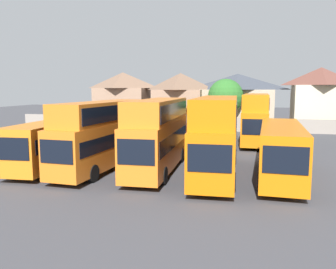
{
  "coord_description": "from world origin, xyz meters",
  "views": [
    {
      "loc": [
        6.25,
        -23.01,
        5.78
      ],
      "look_at": [
        0.0,
        3.0,
        2.26
      ],
      "focal_mm": 37.65,
      "sensor_mm": 36.0,
      "label": 1
    }
  ],
  "objects_px": {
    "bus_7": "(173,122)",
    "house_terrace_far_right": "(320,98)",
    "house_terrace_left": "(123,98)",
    "tree_left_of_lot": "(226,97)",
    "bus_4": "(217,132)",
    "bus_8": "(210,125)",
    "bus_9": "(256,116)",
    "bus_2": "(102,131)",
    "house_terrace_centre": "(180,99)",
    "bus_1": "(55,141)",
    "house_terrace_right": "(237,100)",
    "bus_6": "(144,122)",
    "bus_3": "(158,131)",
    "bus_5": "(281,148)"
  },
  "relations": [
    {
      "from": "bus_1",
      "to": "bus_6",
      "type": "relative_size",
      "value": 1.03
    },
    {
      "from": "bus_4",
      "to": "house_terrace_far_right",
      "type": "distance_m",
      "value": 32.23
    },
    {
      "from": "bus_8",
      "to": "bus_9",
      "type": "height_order",
      "value": "bus_9"
    },
    {
      "from": "bus_6",
      "to": "bus_8",
      "type": "xyz_separation_m",
      "value": [
        7.41,
        0.01,
        -0.12
      ]
    },
    {
      "from": "bus_7",
      "to": "house_terrace_centre",
      "type": "height_order",
      "value": "house_terrace_centre"
    },
    {
      "from": "bus_7",
      "to": "bus_8",
      "type": "relative_size",
      "value": 0.97
    },
    {
      "from": "bus_8",
      "to": "house_terrace_far_right",
      "type": "xyz_separation_m",
      "value": [
        13.67,
        15.58,
        2.55
      ]
    },
    {
      "from": "bus_3",
      "to": "house_terrace_far_right",
      "type": "height_order",
      "value": "house_terrace_far_right"
    },
    {
      "from": "bus_4",
      "to": "bus_9",
      "type": "bearing_deg",
      "value": 167.49
    },
    {
      "from": "bus_3",
      "to": "bus_5",
      "type": "bearing_deg",
      "value": 86.92
    },
    {
      "from": "house_terrace_left",
      "to": "house_terrace_far_right",
      "type": "bearing_deg",
      "value": -2.06
    },
    {
      "from": "bus_4",
      "to": "bus_2",
      "type": "bearing_deg",
      "value": -90.81
    },
    {
      "from": "bus_5",
      "to": "bus_6",
      "type": "height_order",
      "value": "bus_6"
    },
    {
      "from": "bus_1",
      "to": "house_terrace_far_right",
      "type": "xyz_separation_m",
      "value": [
        23.38,
        30.3,
        2.5
      ]
    },
    {
      "from": "bus_2",
      "to": "tree_left_of_lot",
      "type": "relative_size",
      "value": 1.57
    },
    {
      "from": "bus_3",
      "to": "bus_4",
      "type": "xyz_separation_m",
      "value": [
        4.07,
        -0.05,
        0.1
      ]
    },
    {
      "from": "bus_2",
      "to": "bus_7",
      "type": "relative_size",
      "value": 1.0
    },
    {
      "from": "house_terrace_left",
      "to": "bus_4",
      "type": "bearing_deg",
      "value": -59.46
    },
    {
      "from": "bus_2",
      "to": "house_terrace_centre",
      "type": "xyz_separation_m",
      "value": [
        -0.57,
        30.63,
        1.4
      ]
    },
    {
      "from": "bus_1",
      "to": "house_terrace_right",
      "type": "bearing_deg",
      "value": 155.71
    },
    {
      "from": "bus_2",
      "to": "bus_4",
      "type": "bearing_deg",
      "value": 94.93
    },
    {
      "from": "bus_8",
      "to": "house_terrace_far_right",
      "type": "bearing_deg",
      "value": 140.52
    },
    {
      "from": "house_terrace_centre",
      "to": "bus_8",
      "type": "bearing_deg",
      "value": -67.88
    },
    {
      "from": "bus_5",
      "to": "house_terrace_right",
      "type": "distance_m",
      "value": 32.08
    },
    {
      "from": "bus_9",
      "to": "bus_2",
      "type": "bearing_deg",
      "value": -34.78
    },
    {
      "from": "bus_7",
      "to": "bus_6",
      "type": "bearing_deg",
      "value": -89.23
    },
    {
      "from": "bus_8",
      "to": "house_terrace_centre",
      "type": "distance_m",
      "value": 17.32
    },
    {
      "from": "house_terrace_far_right",
      "to": "tree_left_of_lot",
      "type": "distance_m",
      "value": 13.31
    },
    {
      "from": "bus_2",
      "to": "house_terrace_far_right",
      "type": "xyz_separation_m",
      "value": [
        19.56,
        30.31,
        1.7
      ]
    },
    {
      "from": "house_terrace_far_right",
      "to": "bus_3",
      "type": "bearing_deg",
      "value": -117.34
    },
    {
      "from": "tree_left_of_lot",
      "to": "bus_4",
      "type": "bearing_deg",
      "value": -86.82
    },
    {
      "from": "bus_6",
      "to": "bus_9",
      "type": "bearing_deg",
      "value": 93.99
    },
    {
      "from": "bus_9",
      "to": "bus_1",
      "type": "bearing_deg",
      "value": -43.38
    },
    {
      "from": "bus_3",
      "to": "house_terrace_far_right",
      "type": "bearing_deg",
      "value": 150.41
    },
    {
      "from": "bus_2",
      "to": "bus_6",
      "type": "bearing_deg",
      "value": -170.76
    },
    {
      "from": "bus_9",
      "to": "tree_left_of_lot",
      "type": "xyz_separation_m",
      "value": [
        -4.1,
        12.57,
        1.69
      ]
    },
    {
      "from": "bus_1",
      "to": "tree_left_of_lot",
      "type": "height_order",
      "value": "tree_left_of_lot"
    },
    {
      "from": "tree_left_of_lot",
      "to": "bus_9",
      "type": "bearing_deg",
      "value": -71.94
    },
    {
      "from": "tree_left_of_lot",
      "to": "bus_2",
      "type": "bearing_deg",
      "value": -103.58
    },
    {
      "from": "house_terrace_centre",
      "to": "house_terrace_right",
      "type": "height_order",
      "value": "house_terrace_centre"
    },
    {
      "from": "house_terrace_right",
      "to": "tree_left_of_lot",
      "type": "relative_size",
      "value": 1.57
    },
    {
      "from": "bus_6",
      "to": "house_terrace_left",
      "type": "xyz_separation_m",
      "value": [
        -8.76,
        16.66,
        2.26
      ]
    },
    {
      "from": "bus_8",
      "to": "house_terrace_far_right",
      "type": "relative_size",
      "value": 1.32
    },
    {
      "from": "bus_5",
      "to": "house_terrace_right",
      "type": "bearing_deg",
      "value": -170.32
    },
    {
      "from": "bus_2",
      "to": "tree_left_of_lot",
      "type": "height_order",
      "value": "tree_left_of_lot"
    },
    {
      "from": "bus_7",
      "to": "house_terrace_far_right",
      "type": "distance_m",
      "value": 23.62
    },
    {
      "from": "bus_8",
      "to": "bus_5",
      "type": "bearing_deg",
      "value": 25.25
    },
    {
      "from": "bus_3",
      "to": "house_terrace_left",
      "type": "height_order",
      "value": "house_terrace_left"
    },
    {
      "from": "bus_8",
      "to": "house_terrace_left",
      "type": "xyz_separation_m",
      "value": [
        -16.17,
        16.65,
        2.38
      ]
    },
    {
      "from": "bus_2",
      "to": "bus_8",
      "type": "xyz_separation_m",
      "value": [
        5.9,
        14.72,
        -0.86
      ]
    }
  ]
}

